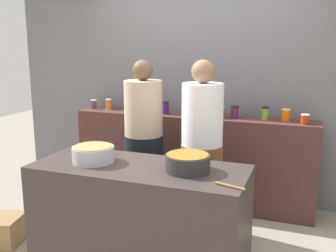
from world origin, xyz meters
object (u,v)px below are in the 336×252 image
at_px(preserve_jar_2, 128,105).
at_px(cooking_pot_left, 93,154).
at_px(cook_with_tongs, 144,150).
at_px(bread_crate, 1,230).
at_px(preserve_jar_5, 211,112).
at_px(wooden_spoon, 230,186).
at_px(preserve_jar_1, 109,104).
at_px(preserve_jar_4, 166,108).
at_px(preserve_jar_6, 220,113).
at_px(cook_in_cap, 202,161).
at_px(preserve_jar_3, 141,108).
at_px(preserve_jar_7, 235,112).
at_px(cooking_pot_center, 188,163).
at_px(preserve_jar_9, 286,115).
at_px(preserve_jar_0, 94,104).
at_px(preserve_jar_8, 265,113).
at_px(preserve_jar_10, 305,119).

bearing_deg(preserve_jar_2, cooking_pot_left, -74.71).
relative_size(cook_with_tongs, bread_crate, 4.45).
bearing_deg(bread_crate, preserve_jar_5, 43.94).
height_order(wooden_spoon, cook_with_tongs, cook_with_tongs).
distance_m(preserve_jar_1, preserve_jar_4, 0.76).
bearing_deg(preserve_jar_2, preserve_jar_4, -4.05).
distance_m(preserve_jar_6, cook_in_cap, 0.78).
bearing_deg(preserve_jar_3, cooking_pot_left, -81.52).
bearing_deg(preserve_jar_5, preserve_jar_7, 4.40).
distance_m(preserve_jar_1, cook_with_tongs, 1.01).
relative_size(preserve_jar_5, preserve_jar_7, 0.75).
height_order(cooking_pot_left, cooking_pot_center, cooking_pot_left).
height_order(preserve_jar_5, preserve_jar_9, preserve_jar_9).
bearing_deg(preserve_jar_7, cook_in_cap, -100.62).
relative_size(preserve_jar_0, preserve_jar_3, 1.06).
xyz_separation_m(preserve_jar_1, cook_with_tongs, (0.73, -0.61, -0.35)).
bearing_deg(preserve_jar_6, preserve_jar_4, 178.04).
relative_size(preserve_jar_0, cooking_pot_left, 0.33).
height_order(preserve_jar_8, cooking_pot_center, preserve_jar_8).
distance_m(preserve_jar_5, bread_crate, 2.36).
height_order(preserve_jar_1, cook_with_tongs, cook_with_tongs).
relative_size(preserve_jar_2, preserve_jar_7, 1.02).
distance_m(preserve_jar_1, preserve_jar_8, 1.84).
bearing_deg(preserve_jar_1, cook_with_tongs, -39.83).
relative_size(preserve_jar_7, cook_with_tongs, 0.08).
distance_m(preserve_jar_9, cooking_pot_left, 2.03).
bearing_deg(preserve_jar_5, cooking_pot_center, -82.71).
height_order(cooking_pot_left, cook_in_cap, cook_in_cap).
height_order(wooden_spoon, bread_crate, wooden_spoon).
xyz_separation_m(preserve_jar_8, preserve_jar_10, (0.39, -0.08, -0.02)).
distance_m(preserve_jar_6, bread_crate, 2.42).
xyz_separation_m(preserve_jar_2, cook_with_tongs, (0.45, -0.57, -0.35)).
bearing_deg(preserve_jar_4, preserve_jar_0, 177.10).
bearing_deg(preserve_jar_2, preserve_jar_5, -0.86).
relative_size(preserve_jar_3, cook_with_tongs, 0.06).
bearing_deg(cook_with_tongs, preserve_jar_5, 45.49).
relative_size(preserve_jar_0, wooden_spoon, 0.50).
bearing_deg(cooking_pot_center, preserve_jar_9, 67.23).
xyz_separation_m(preserve_jar_6, cooking_pot_center, (0.06, -1.33, -0.16)).
xyz_separation_m(preserve_jar_0, preserve_jar_4, (0.95, -0.05, 0.02)).
height_order(preserve_jar_4, preserve_jar_7, preserve_jar_4).
distance_m(preserve_jar_1, preserve_jar_9, 2.05).
xyz_separation_m(preserve_jar_0, cooking_pot_left, (0.86, -1.44, -0.15)).
bearing_deg(bread_crate, wooden_spoon, -2.44).
relative_size(preserve_jar_3, preserve_jar_6, 0.86).
xyz_separation_m(preserve_jar_1, preserve_jar_8, (1.84, -0.03, 0.01)).
height_order(preserve_jar_1, preserve_jar_7, preserve_jar_7).
xyz_separation_m(preserve_jar_1, cooking_pot_left, (0.66, -1.46, -0.16)).
height_order(preserve_jar_3, preserve_jar_4, preserve_jar_4).
height_order(cooking_pot_left, wooden_spoon, cooking_pot_left).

